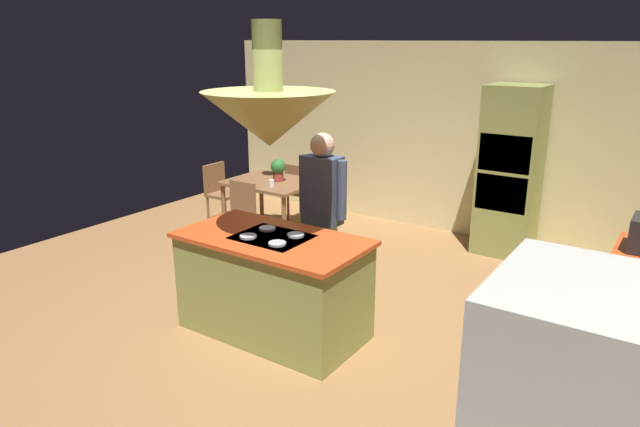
{
  "coord_description": "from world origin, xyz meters",
  "views": [
    {
      "loc": [
        2.97,
        -3.85,
        2.58
      ],
      "look_at": [
        0.1,
        0.4,
        1.0
      ],
      "focal_mm": 31.96,
      "sensor_mm": 36.0,
      "label": 1
    }
  ],
  "objects_px": {
    "dining_table": "(271,188)",
    "cup_on_table": "(272,183)",
    "potted_plant_on_table": "(278,169)",
    "kitchen_island": "(273,285)",
    "person_at_island": "(322,209)",
    "chair_by_back_wall": "(301,189)",
    "chair_facing_island": "(238,212)",
    "chair_at_corner": "(220,189)",
    "oven_tower": "(510,171)"
  },
  "relations": [
    {
      "from": "potted_plant_on_table",
      "to": "dining_table",
      "type": "bearing_deg",
      "value": -152.23
    },
    {
      "from": "potted_plant_on_table",
      "to": "chair_facing_island",
      "type": "bearing_deg",
      "value": -96.76
    },
    {
      "from": "chair_at_corner",
      "to": "oven_tower",
      "type": "bearing_deg",
      "value": -73.05
    },
    {
      "from": "kitchen_island",
      "to": "chair_facing_island",
      "type": "xyz_separation_m",
      "value": [
        -1.7,
        1.42,
        0.04
      ]
    },
    {
      "from": "oven_tower",
      "to": "dining_table",
      "type": "bearing_deg",
      "value": -157.8
    },
    {
      "from": "chair_at_corner",
      "to": "cup_on_table",
      "type": "relative_size",
      "value": 9.67
    },
    {
      "from": "dining_table",
      "to": "cup_on_table",
      "type": "height_order",
      "value": "cup_on_table"
    },
    {
      "from": "oven_tower",
      "to": "chair_facing_island",
      "type": "xyz_separation_m",
      "value": [
        -2.8,
        -1.82,
        -0.53
      ]
    },
    {
      "from": "kitchen_island",
      "to": "chair_facing_island",
      "type": "relative_size",
      "value": 1.93
    },
    {
      "from": "chair_by_back_wall",
      "to": "cup_on_table",
      "type": "xyz_separation_m",
      "value": [
        0.19,
        -0.9,
        0.3
      ]
    },
    {
      "from": "dining_table",
      "to": "person_at_island",
      "type": "height_order",
      "value": "person_at_island"
    },
    {
      "from": "oven_tower",
      "to": "cup_on_table",
      "type": "relative_size",
      "value": 22.97
    },
    {
      "from": "chair_at_corner",
      "to": "cup_on_table",
      "type": "distance_m",
      "value": 1.2
    },
    {
      "from": "chair_by_back_wall",
      "to": "potted_plant_on_table",
      "type": "relative_size",
      "value": 2.9
    },
    {
      "from": "oven_tower",
      "to": "potted_plant_on_table",
      "type": "xyz_separation_m",
      "value": [
        -2.71,
        -1.1,
        -0.11
      ]
    },
    {
      "from": "kitchen_island",
      "to": "chair_facing_island",
      "type": "height_order",
      "value": "kitchen_island"
    },
    {
      "from": "dining_table",
      "to": "person_at_island",
      "type": "relative_size",
      "value": 0.65
    },
    {
      "from": "person_at_island",
      "to": "oven_tower",
      "type": "bearing_deg",
      "value": 67.38
    },
    {
      "from": "dining_table",
      "to": "cup_on_table",
      "type": "relative_size",
      "value": 12.7
    },
    {
      "from": "chair_by_back_wall",
      "to": "kitchen_island",
      "type": "bearing_deg",
      "value": 121.49
    },
    {
      "from": "oven_tower",
      "to": "chair_at_corner",
      "type": "relative_size",
      "value": 2.38
    },
    {
      "from": "kitchen_island",
      "to": "dining_table",
      "type": "height_order",
      "value": "kitchen_island"
    },
    {
      "from": "oven_tower",
      "to": "chair_facing_island",
      "type": "distance_m",
      "value": 3.38
    },
    {
      "from": "oven_tower",
      "to": "chair_facing_island",
      "type": "bearing_deg",
      "value": -147.0
    },
    {
      "from": "chair_facing_island",
      "to": "chair_by_back_wall",
      "type": "height_order",
      "value": "same"
    },
    {
      "from": "person_at_island",
      "to": "chair_by_back_wall",
      "type": "xyz_separation_m",
      "value": [
        -1.75,
        2.06,
        -0.5
      ]
    },
    {
      "from": "chair_by_back_wall",
      "to": "chair_at_corner",
      "type": "relative_size",
      "value": 1.0
    },
    {
      "from": "dining_table",
      "to": "chair_by_back_wall",
      "type": "distance_m",
      "value": 0.69
    },
    {
      "from": "dining_table",
      "to": "chair_by_back_wall",
      "type": "height_order",
      "value": "chair_by_back_wall"
    },
    {
      "from": "dining_table",
      "to": "oven_tower",
      "type": "bearing_deg",
      "value": 22.2
    },
    {
      "from": "oven_tower",
      "to": "cup_on_table",
      "type": "height_order",
      "value": "oven_tower"
    },
    {
      "from": "kitchen_island",
      "to": "person_at_island",
      "type": "bearing_deg",
      "value": 86.18
    },
    {
      "from": "chair_by_back_wall",
      "to": "dining_table",
      "type": "bearing_deg",
      "value": 90.0
    },
    {
      "from": "chair_by_back_wall",
      "to": "cup_on_table",
      "type": "bearing_deg",
      "value": 101.83
    },
    {
      "from": "chair_facing_island",
      "to": "cup_on_table",
      "type": "xyz_separation_m",
      "value": [
        0.19,
        0.45,
        0.3
      ]
    },
    {
      "from": "kitchen_island",
      "to": "potted_plant_on_table",
      "type": "height_order",
      "value": "potted_plant_on_table"
    },
    {
      "from": "chair_at_corner",
      "to": "cup_on_table",
      "type": "height_order",
      "value": "chair_at_corner"
    },
    {
      "from": "dining_table",
      "to": "chair_facing_island",
      "type": "relative_size",
      "value": 1.31
    },
    {
      "from": "kitchen_island",
      "to": "person_at_island",
      "type": "relative_size",
      "value": 0.96
    },
    {
      "from": "cup_on_table",
      "to": "chair_at_corner",
      "type": "bearing_deg",
      "value": 168.72
    },
    {
      "from": "person_at_island",
      "to": "cup_on_table",
      "type": "bearing_deg",
      "value": 143.48
    },
    {
      "from": "dining_table",
      "to": "cup_on_table",
      "type": "xyz_separation_m",
      "value": [
        0.19,
        -0.23,
        0.14
      ]
    },
    {
      "from": "dining_table",
      "to": "chair_facing_island",
      "type": "xyz_separation_m",
      "value": [
        0.0,
        -0.68,
        -0.16
      ]
    },
    {
      "from": "chair_facing_island",
      "to": "chair_at_corner",
      "type": "height_order",
      "value": "same"
    },
    {
      "from": "chair_facing_island",
      "to": "potted_plant_on_table",
      "type": "xyz_separation_m",
      "value": [
        0.09,
        0.72,
        0.42
      ]
    },
    {
      "from": "kitchen_island",
      "to": "cup_on_table",
      "type": "xyz_separation_m",
      "value": [
        -1.51,
        1.87,
        0.34
      ]
    },
    {
      "from": "kitchen_island",
      "to": "person_at_island",
      "type": "height_order",
      "value": "person_at_island"
    },
    {
      "from": "chair_facing_island",
      "to": "cup_on_table",
      "type": "distance_m",
      "value": 0.57
    },
    {
      "from": "chair_facing_island",
      "to": "potted_plant_on_table",
      "type": "distance_m",
      "value": 0.84
    },
    {
      "from": "chair_by_back_wall",
      "to": "cup_on_table",
      "type": "height_order",
      "value": "chair_by_back_wall"
    }
  ]
}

